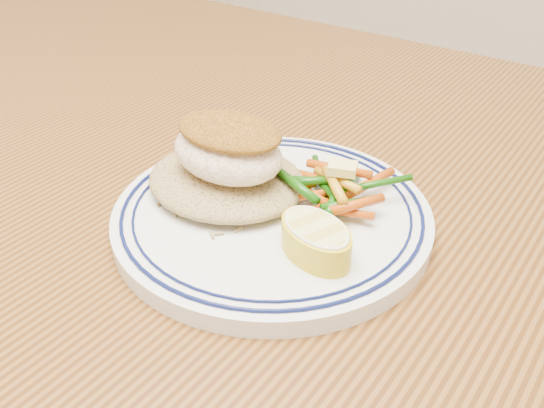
{
  "coord_description": "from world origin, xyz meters",
  "views": [
    {
      "loc": [
        0.28,
        -0.37,
        1.03
      ],
      "look_at": [
        0.05,
        -0.05,
        0.77
      ],
      "focal_mm": 40.0,
      "sensor_mm": 36.0,
      "label": 1
    }
  ],
  "objects_px": {
    "dining_table": "(261,267)",
    "fish_fillet": "(228,147)",
    "vegetable_pile": "(331,188)",
    "lemon_wedge": "(316,238)",
    "plate": "(272,215)",
    "rice_pilaf": "(226,177)"
  },
  "relations": [
    {
      "from": "fish_fillet",
      "to": "vegetable_pile",
      "type": "xyz_separation_m",
      "value": [
        0.07,
        0.04,
        -0.03
      ]
    },
    {
      "from": "plate",
      "to": "lemon_wedge",
      "type": "height_order",
      "value": "lemon_wedge"
    },
    {
      "from": "dining_table",
      "to": "lemon_wedge",
      "type": "height_order",
      "value": "lemon_wedge"
    },
    {
      "from": "rice_pilaf",
      "to": "vegetable_pile",
      "type": "height_order",
      "value": "vegetable_pile"
    },
    {
      "from": "fish_fillet",
      "to": "lemon_wedge",
      "type": "height_order",
      "value": "fish_fillet"
    },
    {
      "from": "plate",
      "to": "fish_fillet",
      "type": "bearing_deg",
      "value": -177.6
    },
    {
      "from": "dining_table",
      "to": "fish_fillet",
      "type": "height_order",
      "value": "fish_fillet"
    },
    {
      "from": "rice_pilaf",
      "to": "vegetable_pile",
      "type": "xyz_separation_m",
      "value": [
        0.08,
        0.03,
        0.0
      ]
    },
    {
      "from": "rice_pilaf",
      "to": "vegetable_pile",
      "type": "relative_size",
      "value": 1.22
    },
    {
      "from": "dining_table",
      "to": "plate",
      "type": "xyz_separation_m",
      "value": [
        0.05,
        -0.05,
        0.11
      ]
    },
    {
      "from": "lemon_wedge",
      "to": "vegetable_pile",
      "type": "bearing_deg",
      "value": 111.77
    },
    {
      "from": "rice_pilaf",
      "to": "fish_fillet",
      "type": "height_order",
      "value": "fish_fillet"
    },
    {
      "from": "fish_fillet",
      "to": "plate",
      "type": "bearing_deg",
      "value": 2.4
    },
    {
      "from": "vegetable_pile",
      "to": "lemon_wedge",
      "type": "relative_size",
      "value": 1.47
    },
    {
      "from": "dining_table",
      "to": "plate",
      "type": "relative_size",
      "value": 5.87
    },
    {
      "from": "vegetable_pile",
      "to": "dining_table",
      "type": "bearing_deg",
      "value": 172.77
    },
    {
      "from": "plate",
      "to": "rice_pilaf",
      "type": "relative_size",
      "value": 1.87
    },
    {
      "from": "rice_pilaf",
      "to": "dining_table",
      "type": "bearing_deg",
      "value": 87.83
    },
    {
      "from": "plate",
      "to": "rice_pilaf",
      "type": "height_order",
      "value": "rice_pilaf"
    },
    {
      "from": "rice_pilaf",
      "to": "lemon_wedge",
      "type": "bearing_deg",
      "value": -15.89
    },
    {
      "from": "rice_pilaf",
      "to": "vegetable_pile",
      "type": "distance_m",
      "value": 0.09
    },
    {
      "from": "plate",
      "to": "fish_fillet",
      "type": "height_order",
      "value": "fish_fillet"
    }
  ]
}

